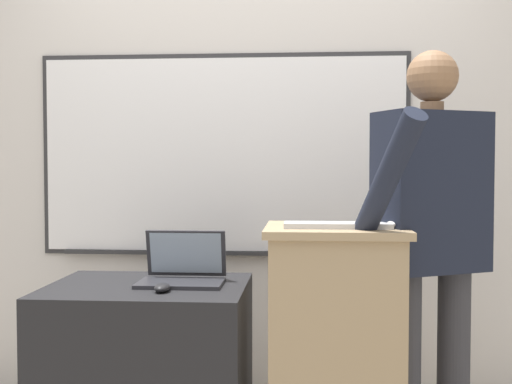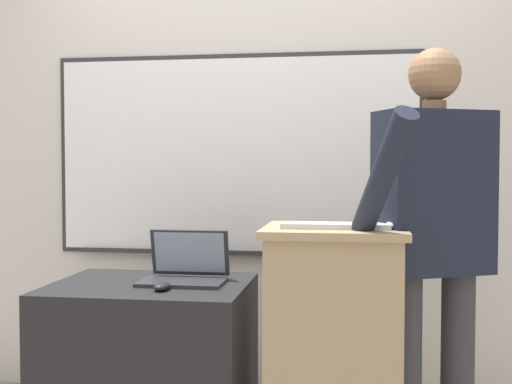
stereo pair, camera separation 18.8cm
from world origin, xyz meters
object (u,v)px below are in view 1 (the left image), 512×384
at_px(side_desk, 148,375).
at_px(person_presenter, 431,233).
at_px(lectern_podium, 335,354).
at_px(laptop, 183,269).
at_px(computer_mouse_by_laptop, 162,288).
at_px(computer_mouse_by_keyboard, 395,224).
at_px(wireless_keyboard, 338,225).

xyz_separation_m(side_desk, person_presenter, (1.14, -0.03, 0.61)).
relative_size(lectern_podium, laptop, 2.90).
relative_size(lectern_podium, side_desk, 1.24).
height_order(laptop, computer_mouse_by_laptop, laptop).
relative_size(person_presenter, laptop, 4.87).
bearing_deg(side_desk, computer_mouse_by_keyboard, -7.90).
distance_m(side_desk, computer_mouse_by_laptop, 0.43).
relative_size(side_desk, computer_mouse_by_keyboard, 8.17).
height_order(person_presenter, laptop, person_presenter).
distance_m(laptop, computer_mouse_by_laptop, 0.21).
bearing_deg(computer_mouse_by_laptop, lectern_podium, 5.42).
bearing_deg(laptop, person_presenter, -4.93).
relative_size(person_presenter, wireless_keyboard, 4.18).
xyz_separation_m(lectern_podium, side_desk, (-0.77, 0.08, -0.13)).
height_order(person_presenter, wireless_keyboard, person_presenter).
distance_m(wireless_keyboard, computer_mouse_by_laptop, 0.72).
xyz_separation_m(laptop, computer_mouse_by_laptop, (-0.04, -0.20, -0.04)).
relative_size(wireless_keyboard, computer_mouse_by_keyboard, 4.06).
bearing_deg(person_presenter, wireless_keyboard, 171.22).
distance_m(lectern_podium, wireless_keyboard, 0.52).
height_order(laptop, computer_mouse_by_keyboard, computer_mouse_by_keyboard).
bearing_deg(wireless_keyboard, laptop, 162.67).
distance_m(lectern_podium, computer_mouse_by_keyboard, 0.57).
distance_m(wireless_keyboard, computer_mouse_by_keyboard, 0.22).
bearing_deg(laptop, computer_mouse_by_keyboard, -12.76).
height_order(wireless_keyboard, computer_mouse_by_keyboard, computer_mouse_by_keyboard).
height_order(computer_mouse_by_laptop, computer_mouse_by_keyboard, computer_mouse_by_keyboard).
bearing_deg(side_desk, wireless_keyboard, -10.45).
bearing_deg(side_desk, computer_mouse_by_laptop, -57.03).
height_order(lectern_podium, computer_mouse_by_keyboard, computer_mouse_by_keyboard).
bearing_deg(laptop, lectern_podium, -12.39).
bearing_deg(wireless_keyboard, computer_mouse_by_keyboard, 1.38).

